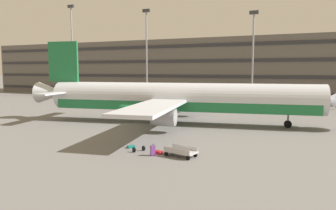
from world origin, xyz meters
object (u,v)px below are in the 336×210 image
at_px(airliner, 177,99).
at_px(suitcase_orange, 131,147).
at_px(suitcase_silver, 158,152).
at_px(suitcase_black, 153,150).
at_px(backpack_teal, 134,150).
at_px(backpack_red, 144,148).
at_px(baggage_cart, 181,151).

relative_size(airliner, suitcase_orange, 52.32).
distance_m(suitcase_silver, suitcase_orange, 3.24).
relative_size(suitcase_black, backpack_teal, 1.98).
height_order(suitcase_orange, backpack_red, backpack_red).
relative_size(suitcase_silver, suitcase_orange, 0.99).
xyz_separation_m(backpack_red, baggage_cart, (3.66, -0.50, 0.22)).
distance_m(suitcase_silver, suitcase_black, 0.82).
bearing_deg(backpack_teal, suitcase_orange, 130.43).
bearing_deg(suitcase_orange, suitcase_silver, -15.49).
relative_size(suitcase_black, baggage_cart, 0.29).
xyz_separation_m(airliner, backpack_teal, (2.35, -15.33, -3.04)).
bearing_deg(baggage_cart, backpack_red, 172.25).
height_order(suitcase_silver, suitcase_black, suitcase_black).
distance_m(suitcase_black, backpack_red, 1.90).
relative_size(airliner, baggage_cart, 12.16).
xyz_separation_m(suitcase_orange, suitcase_black, (3.02, -1.61, 0.34)).
relative_size(suitcase_orange, backpack_teal, 1.59).
xyz_separation_m(airliner, suitcase_silver, (4.39, -14.93, -3.13)).
distance_m(suitcase_orange, suitcase_black, 3.44).
relative_size(backpack_teal, baggage_cart, 0.15).
height_order(suitcase_black, baggage_cart, suitcase_black).
bearing_deg(suitcase_silver, airliner, 106.40).
distance_m(airliner, baggage_cart, 16.58).
distance_m(backpack_teal, backpack_red, 0.95).
bearing_deg(suitcase_orange, airliner, 95.15).
xyz_separation_m(suitcase_silver, backpack_red, (-1.58, 0.42, 0.09)).
relative_size(suitcase_silver, suitcase_black, 0.79).
height_order(suitcase_orange, baggage_cart, baggage_cart).
bearing_deg(backpack_red, suitcase_black, -38.41).
bearing_deg(backpack_red, suitcase_silver, -14.98).
xyz_separation_m(suitcase_black, baggage_cart, (2.18, 0.67, -0.02)).
height_order(suitcase_silver, backpack_teal, backpack_teal).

